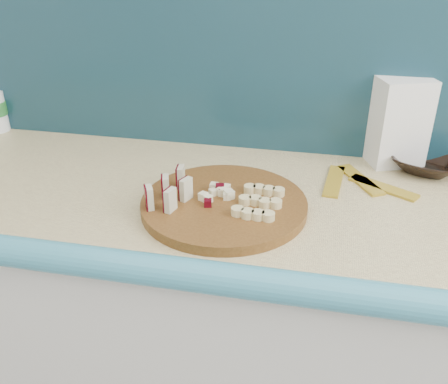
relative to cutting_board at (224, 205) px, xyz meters
The scene contains 9 objects.
kitchen_counter 0.51m from the cutting_board, 18.66° to the left, with size 2.20×0.63×0.91m.
backsplash 0.47m from the cutting_board, 61.98° to the left, with size 2.20×0.02×0.50m, color teal.
cutting_board is the anchor object (origin of this frame).
apple_wedges 0.12m from the cutting_board, 169.18° to the right, with size 0.08×0.14×0.05m.
apple_chunks 0.03m from the cutting_board, behind, with size 0.06×0.06×0.02m.
banana_slices 0.08m from the cutting_board, ahead, with size 0.10×0.14×0.02m.
brown_bowl 0.54m from the cutting_board, 32.76° to the left, with size 0.17×0.17×0.04m, color black.
flour_bag 0.51m from the cutting_board, 40.69° to the left, with size 0.13×0.09×0.22m, color white.
banana_peel 0.34m from the cutting_board, 32.23° to the left, with size 0.22×0.18×0.01m.
Camera 1 is at (0.10, 0.53, 1.45)m, focal length 40.00 mm.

